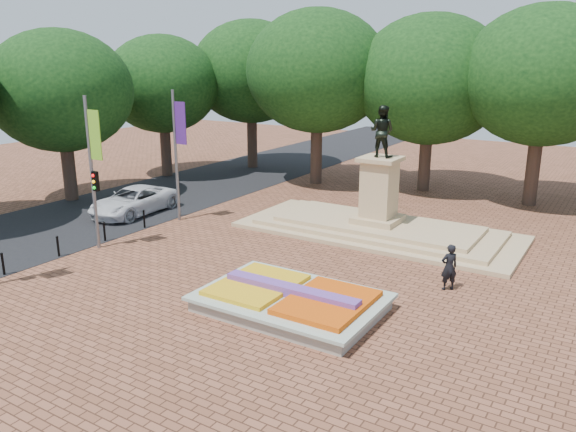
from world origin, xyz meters
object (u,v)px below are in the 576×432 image
(flower_bed, at_px, (291,300))
(monument, at_px, (378,216))
(van, at_px, (133,201))
(pedestrian, at_px, (449,267))

(flower_bed, xyz_separation_m, monument, (-1.03, 10.00, 0.50))
(van, distance_m, pedestrian, 18.43)
(flower_bed, bearing_deg, van, 156.97)
(flower_bed, xyz_separation_m, pedestrian, (4.13, 4.73, 0.54))
(flower_bed, height_order, monument, monument)
(monument, relative_size, pedestrian, 7.67)
(flower_bed, relative_size, van, 1.15)
(monument, xyz_separation_m, pedestrian, (5.16, -5.27, 0.03))
(flower_bed, relative_size, pedestrian, 3.45)
(monument, bearing_deg, van, -163.41)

